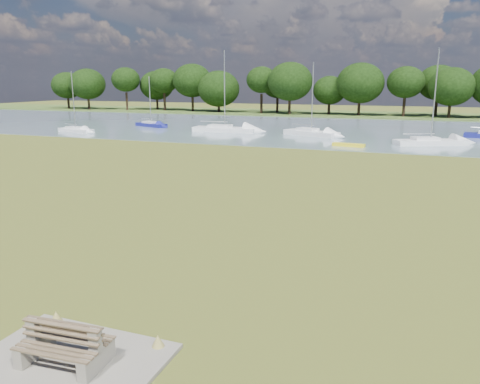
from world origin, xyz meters
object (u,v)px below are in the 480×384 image
(sailboat_1, at_px, (75,129))
(sailboat_2, at_px, (311,131))
(bench_pair, at_px, (64,345))
(sailboat_3, at_px, (430,140))
(sailboat_0, at_px, (151,123))
(sailboat_7, at_px, (224,128))
(kayak, at_px, (348,145))

(sailboat_1, bearing_deg, sailboat_2, 29.33)
(bench_pair, xyz_separation_m, sailboat_3, (8.31, 43.18, -0.00))
(sailboat_1, bearing_deg, bench_pair, -34.44)
(sailboat_0, relative_size, sailboat_7, 0.69)
(sailboat_1, height_order, sailboat_7, sailboat_7)
(sailboat_2, bearing_deg, bench_pair, -61.15)
(sailboat_2, distance_m, sailboat_3, 13.70)
(sailboat_1, distance_m, sailboat_2, 29.39)
(sailboat_3, relative_size, sailboat_7, 0.94)
(bench_pair, relative_size, sailboat_7, 0.20)
(sailboat_7, bearing_deg, sailboat_3, -11.78)
(bench_pair, distance_m, kayak, 39.05)
(kayak, xyz_separation_m, sailboat_1, (-34.20, 1.72, 0.24))
(kayak, distance_m, sailboat_0, 31.37)
(kayak, distance_m, sailboat_1, 34.25)
(sailboat_1, bearing_deg, sailboat_0, 79.11)
(bench_pair, distance_m, sailboat_1, 52.67)
(kayak, relative_size, sailboat_1, 0.42)
(kayak, bearing_deg, bench_pair, -82.05)
(kayak, relative_size, sailboat_7, 0.31)
(sailboat_1, distance_m, sailboat_7, 18.78)
(kayak, height_order, sailboat_0, sailboat_0)
(kayak, height_order, sailboat_7, sailboat_7)
(bench_pair, height_order, sailboat_1, sailboat_1)
(kayak, relative_size, sailboat_3, 0.33)
(sailboat_3, bearing_deg, bench_pair, -125.85)
(kayak, xyz_separation_m, sailboat_7, (-16.74, 8.61, 0.36))
(kayak, bearing_deg, sailboat_1, -173.67)
(bench_pair, relative_size, sailboat_0, 0.29)
(sailboat_1, bearing_deg, sailboat_7, 37.81)
(sailboat_2, relative_size, sailboat_3, 0.89)
(kayak, relative_size, sailboat_2, 0.37)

